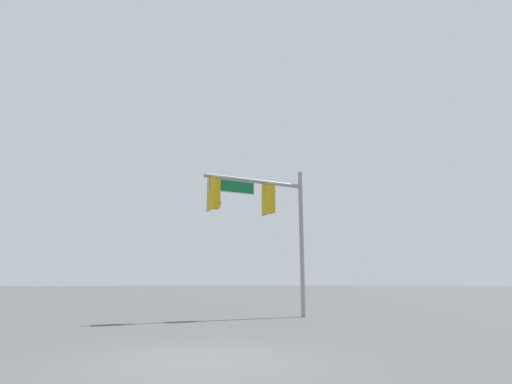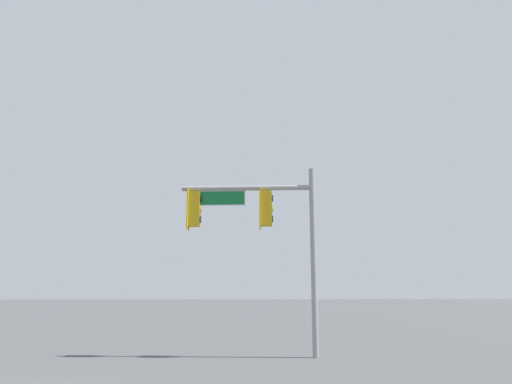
{
  "view_description": "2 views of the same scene",
  "coord_description": "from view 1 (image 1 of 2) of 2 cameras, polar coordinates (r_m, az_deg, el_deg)",
  "views": [
    {
      "loc": [
        3.26,
        6.18,
        1.26
      ],
      "look_at": [
        -5.27,
        -5.64,
        4.6
      ],
      "focal_mm": 28.0,
      "sensor_mm": 36.0,
      "label": 1
    },
    {
      "loc": [
        -3.79,
        9.37,
        1.82
      ],
      "look_at": [
        -6.02,
        -7.57,
        5.35
      ],
      "focal_mm": 35.0,
      "sensor_mm": 36.0,
      "label": 2
    }
  ],
  "objects": [
    {
      "name": "ground_plane",
      "position": [
        7.1,
        -8.55,
        -23.01
      ],
      "size": [
        400.0,
        400.0,
        0.0
      ],
      "primitive_type": "plane",
      "color": "#474749"
    },
    {
      "name": "signal_pole_near",
      "position": [
        15.46,
        0.84,
        -2.18
      ],
      "size": [
        4.18,
        1.05,
        5.75
      ],
      "color": "gray",
      "rests_on": "ground_plane"
    }
  ]
}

